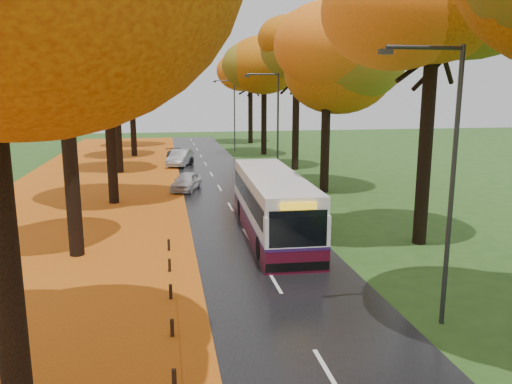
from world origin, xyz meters
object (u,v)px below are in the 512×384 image
object	(u,v)px
streetlamp_mid	(274,121)
car_white	(186,181)
car_silver	(180,158)
streetlamp_far	(232,109)
streetlamp_near	(445,167)
bus	(272,203)
car_dark	(180,156)

from	to	relation	value
streetlamp_mid	car_white	distance (m)	7.48
car_white	car_silver	bearing A→B (deg)	109.56
streetlamp_far	streetlamp_near	bearing A→B (deg)	-90.00
car_silver	streetlamp_far	bearing A→B (deg)	76.06
streetlamp_mid	streetlamp_far	world-z (taller)	same
streetlamp_near	bus	bearing A→B (deg)	105.15
car_white	bus	bearing A→B (deg)	-53.42
car_white	car_silver	distance (m)	11.78
streetlamp_far	bus	xyz separation A→B (m)	(-2.72, -33.94, -3.16)
streetlamp_far	car_white	world-z (taller)	streetlamp_far
streetlamp_near	streetlamp_mid	distance (m)	22.00
streetlamp_far	car_dark	bearing A→B (deg)	-126.28
car_silver	streetlamp_mid	bearing A→B (deg)	-44.32
streetlamp_mid	bus	world-z (taller)	streetlamp_mid
car_white	streetlamp_near	bearing A→B (deg)	-54.33
streetlamp_far	streetlamp_mid	bearing A→B (deg)	-90.00
car_silver	car_dark	bearing A→B (deg)	106.71
bus	car_white	xyz separation A→B (m)	(-3.55, 11.54, -0.89)
car_white	streetlamp_mid	bearing A→B (deg)	23.16
streetlamp_near	car_dark	distance (m)	36.21
streetlamp_near	car_silver	distance (m)	34.19
streetlamp_mid	car_dark	bearing A→B (deg)	115.13
streetlamp_far	car_dark	world-z (taller)	streetlamp_far
car_white	car_dark	distance (m)	13.83
bus	car_silver	bearing A→B (deg)	100.90
streetlamp_far	car_silver	bearing A→B (deg)	-120.65
streetlamp_near	streetlamp_far	world-z (taller)	same
streetlamp_mid	car_silver	world-z (taller)	streetlamp_mid
streetlamp_near	streetlamp_mid	size ratio (longest dim) A/B	1.00
car_silver	car_dark	world-z (taller)	car_silver
car_white	car_silver	world-z (taller)	car_silver
car_white	car_dark	xyz separation A→B (m)	(-0.02, 13.83, -0.01)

